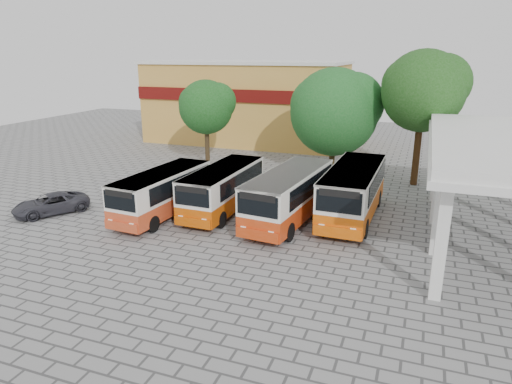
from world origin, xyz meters
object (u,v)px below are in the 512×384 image
at_px(bus_far_left, 162,191).
at_px(parked_car, 51,204).
at_px(bus_centre_left, 223,187).
at_px(bus_centre_right, 289,193).
at_px(bus_far_right, 353,189).

distance_m(bus_far_left, parked_car, 6.82).
xyz_separation_m(bus_centre_left, bus_centre_right, (4.13, -0.28, 0.11)).
xyz_separation_m(bus_far_right, parked_car, (-16.84, -5.29, -1.15)).
xyz_separation_m(bus_far_left, bus_centre_left, (2.99, 1.85, 0.04)).
bearing_deg(bus_centre_right, parked_car, -159.44).
height_order(bus_far_left, bus_centre_right, bus_centre_right).
distance_m(bus_far_left, bus_centre_left, 3.51).
bearing_deg(bus_far_right, bus_centre_left, -167.37).
bearing_deg(bus_centre_left, parked_car, -156.79).
relative_size(bus_centre_right, bus_far_right, 0.98).
relative_size(bus_far_right, parked_car, 1.98).
xyz_separation_m(bus_far_left, bus_far_right, (10.37, 3.34, 0.22)).
height_order(bus_centre_left, parked_car, bus_centre_left).
height_order(bus_centre_left, bus_far_right, bus_far_right).
bearing_deg(bus_far_left, parked_car, -159.10).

